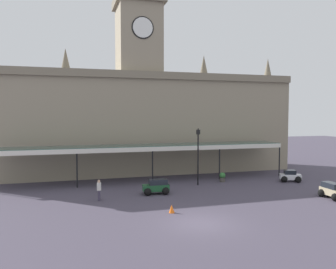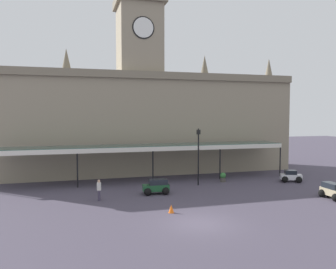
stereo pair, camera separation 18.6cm
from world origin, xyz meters
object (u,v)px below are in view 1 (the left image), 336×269
car_green_estate (156,187)px  car_beige_estate (333,192)px  car_white_sedan (290,177)px  pedestrian_near_entrance (99,189)px  victorian_lamppost (198,150)px  planter_near_kerb (222,177)px  traffic_cone (172,209)px

car_green_estate → car_beige_estate: bearing=-22.2°
car_white_sedan → pedestrian_near_entrance: bearing=-173.3°
pedestrian_near_entrance → victorian_lamppost: size_ratio=0.30×
car_beige_estate → car_green_estate: same height
car_white_sedan → planter_near_kerb: (-6.66, 1.84, -0.01)m
car_beige_estate → pedestrian_near_entrance: size_ratio=1.36×
car_white_sedan → car_green_estate: 14.46m
car_beige_estate → traffic_cone: car_beige_estate is taller
pedestrian_near_entrance → planter_near_kerb: bearing=18.0°
car_beige_estate → car_green_estate: 14.51m
traffic_cone → planter_near_kerb: size_ratio=0.60×
car_beige_estate → car_white_sedan: 6.94m
pedestrian_near_entrance → traffic_cone: size_ratio=2.91×
victorian_lamppost → traffic_cone: victorian_lamppost is taller
pedestrian_near_entrance → victorian_lamppost: bearing=19.0°
car_beige_estate → planter_near_kerb: 10.41m
car_green_estate → planter_near_kerb: (7.73, 3.22, -0.07)m
car_beige_estate → planter_near_kerb: size_ratio=2.36×
car_white_sedan → car_green_estate: bearing=-174.5°
car_white_sedan → traffic_cone: bearing=-154.4°
victorian_lamppost → planter_near_kerb: bearing=14.8°
car_white_sedan → planter_near_kerb: 6.91m
car_beige_estate → car_white_sedan: bearing=82.0°
car_beige_estate → planter_near_kerb: car_beige_estate is taller
traffic_cone → car_white_sedan: bearing=25.6°
car_white_sedan → car_green_estate: (-14.39, -1.38, 0.06)m
car_beige_estate → pedestrian_near_entrance: pedestrian_near_entrance is taller
car_beige_estate → planter_near_kerb: bearing=123.2°
planter_near_kerb → car_green_estate: bearing=-157.4°
traffic_cone → victorian_lamppost: bearing=57.9°
planter_near_kerb → pedestrian_near_entrance: bearing=-162.0°
car_beige_estate → pedestrian_near_entrance: 18.91m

